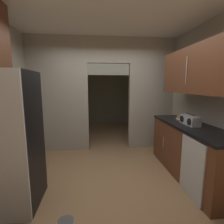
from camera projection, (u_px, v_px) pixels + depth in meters
name	position (u px, v px, depth m)	size (l,w,h in m)	color
ground	(109.00, 181.00, 2.94)	(20.00, 20.00, 0.00)	#93704C
kitchen_overhead_slab	(106.00, 17.00, 2.96)	(3.99, 7.17, 0.06)	silver
kitchen_partition	(101.00, 91.00, 4.26)	(3.59, 0.12, 2.76)	#9E998C
adjoining_room_shell	(100.00, 92.00, 6.22)	(3.59, 2.90, 2.76)	gray
refrigerator	(6.00, 141.00, 2.24)	(0.76, 0.74, 1.81)	black
lower_cabinet_run	(191.00, 151.00, 3.06)	(0.66, 2.03, 0.94)	brown
dishwasher	(192.00, 169.00, 2.47)	(0.02, 0.56, 0.88)	#B7BABC
upper_cabinet_counterside	(197.00, 70.00, 2.84)	(0.36, 1.83, 0.76)	brown
boombox	(190.00, 120.00, 3.00)	(0.18, 0.40, 0.19)	#B2B2B7
book_stack	(181.00, 118.00, 3.34)	(0.12, 0.16, 0.10)	#8C3893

